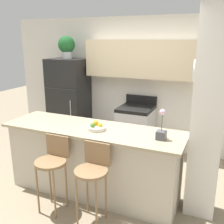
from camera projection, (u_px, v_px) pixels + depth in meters
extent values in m
plane|color=gray|center=(93.00, 192.00, 3.80)|extent=(14.00, 14.00, 0.00)
cube|color=white|center=(138.00, 84.00, 5.15)|extent=(5.60, 0.06, 2.55)
cube|color=beige|center=(154.00, 59.00, 4.71)|extent=(2.61, 0.32, 0.68)
cube|color=silver|center=(140.00, 73.00, 4.90)|extent=(0.66, 0.28, 0.12)
cube|color=white|center=(208.00, 116.00, 3.05)|extent=(0.36, 0.32, 2.55)
cylinder|color=silver|center=(195.00, 70.00, 2.98)|extent=(0.02, 0.26, 0.26)
cylinder|color=white|center=(195.00, 70.00, 2.99)|extent=(0.01, 0.23, 0.23)
cube|color=beige|center=(93.00, 162.00, 3.67)|extent=(2.38, 0.63, 0.95)
cube|color=tan|center=(92.00, 129.00, 3.54)|extent=(2.50, 0.75, 0.03)
cube|color=black|center=(70.00, 114.00, 5.55)|extent=(0.74, 0.62, 1.19)
cube|color=black|center=(68.00, 73.00, 5.31)|extent=(0.74, 0.62, 0.56)
cube|color=#333333|center=(60.00, 89.00, 5.11)|extent=(0.70, 0.01, 0.01)
cylinder|color=#B2B2B7|center=(71.00, 117.00, 5.15)|extent=(0.02, 0.02, 0.66)
cube|color=silver|center=(135.00, 131.00, 5.02)|extent=(0.62, 0.65, 0.85)
cube|color=black|center=(136.00, 109.00, 4.89)|extent=(0.62, 0.65, 0.06)
cube|color=black|center=(141.00, 99.00, 5.13)|extent=(0.62, 0.04, 0.16)
cube|color=black|center=(130.00, 135.00, 4.72)|extent=(0.37, 0.01, 0.27)
cylinder|color=olive|center=(50.00, 162.00, 3.22)|extent=(0.39, 0.39, 0.03)
cube|color=olive|center=(58.00, 146.00, 3.33)|extent=(0.33, 0.02, 0.28)
cylinder|color=olive|center=(38.00, 190.00, 3.25)|extent=(0.02, 0.02, 0.66)
cylinder|color=olive|center=(55.00, 195.00, 3.16)|extent=(0.02, 0.02, 0.66)
cylinder|color=olive|center=(50.00, 180.00, 3.48)|extent=(0.02, 0.02, 0.66)
cylinder|color=olive|center=(66.00, 184.00, 3.38)|extent=(0.02, 0.02, 0.66)
cylinder|color=olive|center=(91.00, 171.00, 3.00)|extent=(0.39, 0.39, 0.03)
cube|color=olive|center=(97.00, 153.00, 3.11)|extent=(0.33, 0.02, 0.28)
cylinder|color=olive|center=(77.00, 201.00, 3.03)|extent=(0.02, 0.02, 0.66)
cylinder|color=olive|center=(96.00, 207.00, 2.94)|extent=(0.02, 0.02, 0.66)
cylinder|color=olive|center=(87.00, 190.00, 3.26)|extent=(0.02, 0.02, 0.66)
cylinder|color=olive|center=(106.00, 195.00, 3.16)|extent=(0.02, 0.02, 0.66)
cylinder|color=silver|center=(67.00, 55.00, 5.21)|extent=(0.18, 0.18, 0.15)
sphere|color=#1E5B28|center=(67.00, 45.00, 5.16)|extent=(0.33, 0.33, 0.33)
cube|color=#4C4C51|center=(161.00, 135.00, 3.12)|extent=(0.11, 0.11, 0.11)
cylinder|color=#386633|center=(162.00, 122.00, 3.07)|extent=(0.01, 0.01, 0.21)
sphere|color=#E5B2D1|center=(163.00, 112.00, 3.04)|extent=(0.07, 0.07, 0.07)
cylinder|color=silver|center=(97.00, 128.00, 3.44)|extent=(0.24, 0.24, 0.05)
sphere|color=gold|center=(100.00, 125.00, 3.42)|extent=(0.06, 0.06, 0.06)
sphere|color=orange|center=(96.00, 123.00, 3.48)|extent=(0.08, 0.08, 0.08)
sphere|color=#4C7F2D|center=(93.00, 125.00, 3.41)|extent=(0.07, 0.07, 0.07)
cylinder|color=#59595B|center=(90.00, 140.00, 5.24)|extent=(0.28, 0.28, 0.38)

